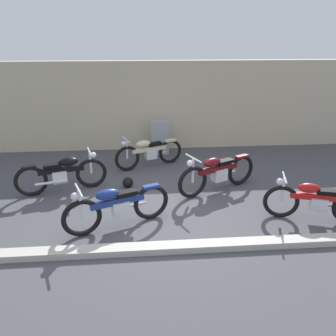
{
  "coord_description": "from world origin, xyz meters",
  "views": [
    {
      "loc": [
        -0.33,
        -5.69,
        3.33
      ],
      "look_at": [
        0.21,
        1.05,
        0.55
      ],
      "focal_mm": 34.82,
      "sensor_mm": 36.0,
      "label": 1
    }
  ],
  "objects": [
    {
      "name": "motorcycle_maroon",
      "position": [
        1.32,
        0.94,
        0.45
      ],
      "size": [
        1.93,
        1.04,
        0.94
      ],
      "rotation": [
        0.0,
        0.0,
        3.58
      ],
      "color": "black",
      "rests_on": "ground_plane"
    },
    {
      "name": "helmet",
      "position": [
        -0.71,
        1.27,
        0.13
      ],
      "size": [
        0.25,
        0.25,
        0.25
      ],
      "primitive_type": "sphere",
      "color": "black",
      "rests_on": "ground_plane"
    },
    {
      "name": "motorcycle_cream",
      "position": [
        -0.19,
        2.53,
        0.42
      ],
      "size": [
        1.82,
        0.88,
        0.86
      ],
      "rotation": [
        0.0,
        0.0,
        3.52
      ],
      "color": "black",
      "rests_on": "ground_plane"
    },
    {
      "name": "motorcycle_blue",
      "position": [
        -0.84,
        -0.41,
        0.44
      ],
      "size": [
        1.92,
        0.93,
        0.91
      ],
      "rotation": [
        0.0,
        0.0,
        3.52
      ],
      "color": "black",
      "rests_on": "ground_plane"
    },
    {
      "name": "motorcycle_red",
      "position": [
        2.89,
        -0.48,
        0.42
      ],
      "size": [
        1.88,
        0.74,
        0.87
      ],
      "rotation": [
        0.0,
        0.0,
        2.86
      ],
      "color": "black",
      "rests_on": "ground_plane"
    },
    {
      "name": "motorcycle_black",
      "position": [
        -2.16,
        1.19,
        0.44
      ],
      "size": [
        1.96,
        0.77,
        0.9
      ],
      "rotation": [
        0.0,
        0.0,
        0.27
      ],
      "color": "black",
      "rests_on": "ground_plane"
    },
    {
      "name": "building_wall",
      "position": [
        0.0,
        4.17,
        1.32
      ],
      "size": [
        18.0,
        0.3,
        2.64
      ],
      "primitive_type": "cube",
      "color": "beige",
      "rests_on": "ground_plane"
    },
    {
      "name": "curb_strip",
      "position": [
        0.0,
        -1.22,
        0.06
      ],
      "size": [
        18.0,
        0.24,
        0.12
      ],
      "primitive_type": "cube",
      "color": "#B7B2A8",
      "rests_on": "ground_plane"
    },
    {
      "name": "ground_plane",
      "position": [
        0.0,
        0.0,
        0.0
      ],
      "size": [
        40.0,
        40.0,
        0.0
      ],
      "primitive_type": "plane",
      "color": "#47474C"
    },
    {
      "name": "stone_marker",
      "position": [
        0.17,
        3.5,
        0.51
      ],
      "size": [
        0.52,
        0.21,
        1.02
      ],
      "primitive_type": "cube",
      "rotation": [
        0.0,
        0.0,
        0.01
      ],
      "color": "#9E9EA3",
      "rests_on": "ground_plane"
    }
  ]
}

